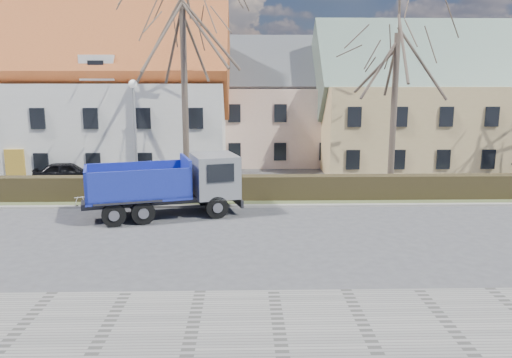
{
  "coord_description": "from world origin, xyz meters",
  "views": [
    {
      "loc": [
        1.35,
        -20.24,
        6.3
      ],
      "look_at": [
        1.94,
        3.92,
        1.6
      ],
      "focal_mm": 35.0,
      "sensor_mm": 36.0,
      "label": 1
    }
  ],
  "objects_px": {
    "dump_truck": "(159,186)",
    "streetlight": "(135,139)",
    "parked_car_a": "(69,173)",
    "cart_frame": "(76,202)"
  },
  "relations": [
    {
      "from": "cart_frame",
      "to": "parked_car_a",
      "type": "bearing_deg",
      "value": 111.49
    },
    {
      "from": "cart_frame",
      "to": "parked_car_a",
      "type": "xyz_separation_m",
      "value": [
        -2.47,
        6.26,
        0.39
      ]
    },
    {
      "from": "streetlight",
      "to": "parked_car_a",
      "type": "distance_m",
      "value": 6.84
    },
    {
      "from": "streetlight",
      "to": "cart_frame",
      "type": "height_order",
      "value": "streetlight"
    },
    {
      "from": "dump_truck",
      "to": "streetlight",
      "type": "height_order",
      "value": "streetlight"
    },
    {
      "from": "parked_car_a",
      "to": "cart_frame",
      "type": "bearing_deg",
      "value": -166.35
    },
    {
      "from": "dump_truck",
      "to": "parked_car_a",
      "type": "height_order",
      "value": "dump_truck"
    },
    {
      "from": "dump_truck",
      "to": "streetlight",
      "type": "xyz_separation_m",
      "value": [
        -1.87,
        4.1,
        1.77
      ]
    },
    {
      "from": "cart_frame",
      "to": "parked_car_a",
      "type": "distance_m",
      "value": 6.74
    },
    {
      "from": "streetlight",
      "to": "cart_frame",
      "type": "relative_size",
      "value": 9.2
    }
  ]
}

